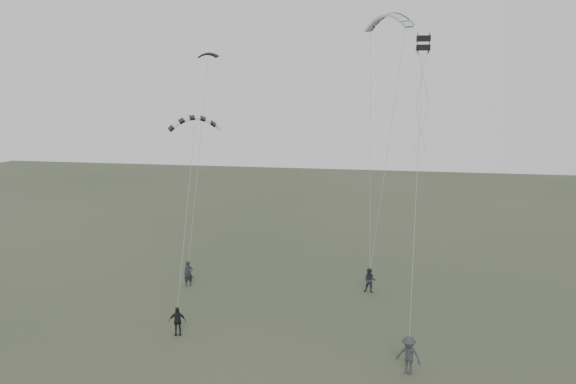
% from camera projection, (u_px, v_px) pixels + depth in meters
% --- Properties ---
extents(ground, '(140.00, 140.00, 0.00)m').
position_uv_depth(ground, '(259.00, 327.00, 30.57)').
color(ground, '#3A442D').
rests_on(ground, ground).
extents(flyer_left, '(0.73, 0.68, 1.67)m').
position_uv_depth(flyer_left, '(188.00, 274.00, 37.17)').
color(flyer_left, black).
rests_on(flyer_left, ground).
extents(flyer_right, '(0.84, 0.69, 1.59)m').
position_uv_depth(flyer_right, '(370.00, 281.00, 35.89)').
color(flyer_right, '#26262C').
rests_on(flyer_right, ground).
extents(flyer_center, '(0.96, 0.61, 1.52)m').
position_uv_depth(flyer_center, '(177.00, 321.00, 29.45)').
color(flyer_center, black).
rests_on(flyer_center, ground).
extents(flyer_far, '(1.31, 1.02, 1.78)m').
position_uv_depth(flyer_far, '(409.00, 355.00, 25.24)').
color(flyer_far, '#2F2E34').
rests_on(flyer_far, ground).
extents(kite_dark_small, '(1.47, 0.58, 0.60)m').
position_uv_depth(kite_dark_small, '(208.00, 54.00, 40.58)').
color(kite_dark_small, black).
rests_on(kite_dark_small, flyer_left).
extents(kite_pale_large, '(3.62, 2.90, 1.64)m').
position_uv_depth(kite_pale_large, '(388.00, 15.00, 38.14)').
color(kite_pale_large, '#B6B8BB').
rests_on(kite_pale_large, flyer_right).
extents(kite_striped, '(3.52, 2.38, 1.43)m').
position_uv_depth(kite_striped, '(195.00, 118.00, 36.25)').
color(kite_striped, black).
rests_on(kite_striped, flyer_center).
extents(kite_box, '(0.71, 0.75, 0.77)m').
position_uv_depth(kite_box, '(423.00, 43.00, 28.06)').
color(kite_box, black).
rests_on(kite_box, flyer_far).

